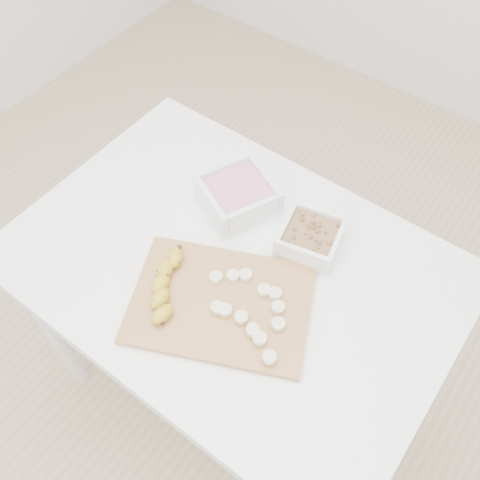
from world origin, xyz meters
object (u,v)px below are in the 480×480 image
Objects in this scene: bowl_yogurt at (238,195)px; banana at (166,287)px; table at (233,286)px; bowl_granola at (310,237)px; cutting_board at (221,303)px.

banana is at bearing -84.84° from bowl_yogurt.
bowl_yogurt is (-0.09, 0.15, 0.13)m from table.
bowl_yogurt is at bearing -179.81° from bowl_granola.
bowl_yogurt is 0.28m from cutting_board.
bowl_granola is (0.21, 0.00, -0.01)m from bowl_yogurt.
cutting_board is 2.05× the size of banana.
banana is at bearing -114.51° from table.
cutting_board is (0.04, -0.10, 0.10)m from table.
banana is at bearing -156.36° from cutting_board.
banana is (-0.11, -0.05, 0.02)m from cutting_board.
cutting_board is at bearing -105.48° from bowl_granola.
banana reaches higher than table.
cutting_board is at bearing -65.69° from table.
bowl_granola is at bearing 40.49° from banana.
bowl_granola is (0.11, 0.15, 0.13)m from table.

